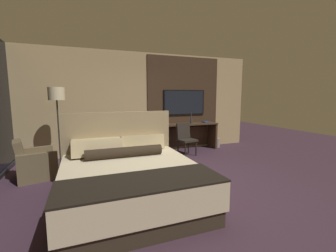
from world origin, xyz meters
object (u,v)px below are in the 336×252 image
(desk, at_px, (187,132))
(tv, at_px, (184,102))
(bed, at_px, (129,179))
(waste_bin, at_px, (216,143))
(desk_chair, at_px, (185,136))
(book, at_px, (206,122))
(vase_tall, at_px, (191,117))
(floor_lamp, at_px, (57,100))
(armchair_by_window, at_px, (35,165))

(desk, xyz_separation_m, tv, (0.00, 0.21, 0.87))
(bed, height_order, desk, bed)
(waste_bin, bearing_deg, desk_chair, -159.75)
(desk_chair, bearing_deg, desk, 49.64)
(desk_chair, distance_m, book, 1.15)
(bed, height_order, vase_tall, bed)
(bed, height_order, waste_bin, bed)
(tv, height_order, vase_tall, tv)
(floor_lamp, bearing_deg, bed, -63.42)
(desk, distance_m, desk_chair, 0.62)
(desk, xyz_separation_m, vase_tall, (0.08, -0.11, 0.44))
(tv, relative_size, waste_bin, 4.75)
(vase_tall, relative_size, book, 1.46)
(desk, bearing_deg, book, 1.52)
(floor_lamp, distance_m, waste_bin, 4.64)
(book, bearing_deg, desk_chair, -150.00)
(bed, relative_size, tv, 1.61)
(bed, distance_m, desk, 3.56)
(bed, height_order, book, bed)
(vase_tall, relative_size, waste_bin, 1.31)
(desk, bearing_deg, tv, 90.00)
(tv, height_order, armchair_by_window, tv)
(desk, xyz_separation_m, waste_bin, (1.01, -0.05, -0.39))
(book, bearing_deg, vase_tall, -167.17)
(bed, height_order, desk_chair, bed)
(armchair_by_window, xyz_separation_m, vase_tall, (3.89, 0.98, 0.71))
(tv, xyz_separation_m, vase_tall, (0.08, -0.32, -0.43))
(desk_chair, height_order, armchair_by_window, desk_chair)
(tv, xyz_separation_m, book, (0.65, -0.19, -0.59))
(armchair_by_window, height_order, book, book)
(book, bearing_deg, tv, 163.55)
(desk, bearing_deg, vase_tall, -52.99)
(tv, bearing_deg, desk, -90.00)
(armchair_by_window, bearing_deg, desk, -87.42)
(floor_lamp, bearing_deg, desk_chair, -0.96)
(book, bearing_deg, bed, -136.87)
(waste_bin, bearing_deg, vase_tall, -176.23)
(vase_tall, xyz_separation_m, book, (0.57, 0.13, -0.17))
(bed, bearing_deg, armchair_by_window, 132.90)
(floor_lamp, height_order, waste_bin, floor_lamp)
(bed, xyz_separation_m, tv, (2.28, 2.94, 1.05))
(floor_lamp, height_order, vase_tall, floor_lamp)
(bed, bearing_deg, desk, 50.11)
(desk, relative_size, desk_chair, 2.06)
(vase_tall, bearing_deg, desk, 127.01)
(vase_tall, distance_m, waste_bin, 1.25)
(book, height_order, waste_bin, book)
(desk_chair, xyz_separation_m, book, (0.96, 0.55, 0.30))
(desk, xyz_separation_m, floor_lamp, (-3.40, -0.49, 0.97))
(bed, xyz_separation_m, desk_chair, (1.97, 2.19, 0.15))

